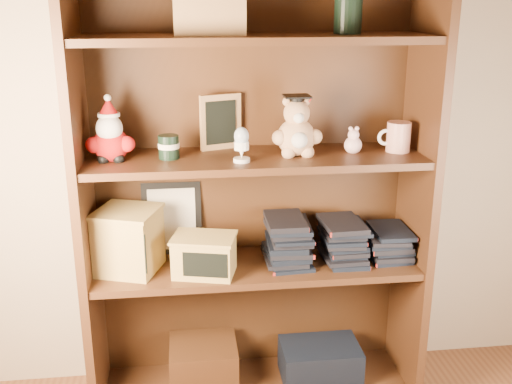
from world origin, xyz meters
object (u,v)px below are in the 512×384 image
grad_teddy_bear (297,132)px  teacher_mug (398,137)px  treats_box (129,240)px  bookcase (254,199)px

grad_teddy_bear → teacher_mug: bearing=1.0°
grad_teddy_bear → teacher_mug: grad_teddy_bear is taller
treats_box → bookcase: bearing=6.6°
teacher_mug → treats_box: (-0.94, -0.00, -0.34)m
treats_box → teacher_mug: bearing=0.1°
bookcase → teacher_mug: size_ratio=13.62×
bookcase → treats_box: size_ratio=6.19×
bookcase → teacher_mug: 0.55m
treats_box → grad_teddy_bear: bearing=-0.5°
grad_teddy_bear → teacher_mug: size_ratio=1.79×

